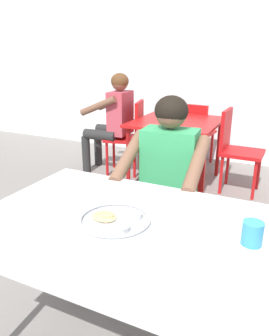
{
  "coord_description": "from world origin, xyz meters",
  "views": [
    {
      "loc": [
        0.48,
        -0.98,
        1.41
      ],
      "look_at": [
        -0.16,
        0.34,
        0.89
      ],
      "focal_mm": 35.14,
      "sensor_mm": 36.0,
      "label": 1
    }
  ],
  "objects": [
    {
      "name": "back_wall",
      "position": [
        0.0,
        3.5,
        1.7
      ],
      "size": [
        12.0,
        0.12,
        3.4
      ],
      "primitive_type": "cube",
      "color": "white",
      "rests_on": "ground"
    },
    {
      "name": "table_background_red",
      "position": [
        -0.65,
        2.41,
        0.64
      ],
      "size": [
        0.89,
        0.95,
        0.71
      ],
      "color": "#B71414",
      "rests_on": "ground"
    },
    {
      "name": "patron_background",
      "position": [
        -1.44,
        2.4,
        0.71
      ],
      "size": [
        0.57,
        0.51,
        1.19
      ],
      "color": "#262626",
      "rests_on": "ground"
    },
    {
      "name": "chair_red_left",
      "position": [
        -1.24,
        2.45,
        0.5
      ],
      "size": [
        0.5,
        0.48,
        0.88
      ],
      "color": "#AD1214",
      "rests_on": "ground"
    },
    {
      "name": "chair_red_far",
      "position": [
        -0.62,
        3.06,
        0.48
      ],
      "size": [
        0.44,
        0.44,
        0.81
      ],
      "color": "red",
      "rests_on": "ground"
    },
    {
      "name": "thali_tray",
      "position": [
        -0.12,
        0.08,
        0.76
      ],
      "size": [
        0.3,
        0.3,
        0.03
      ],
      "color": "#B7BABF",
      "rests_on": "table_foreground"
    },
    {
      "name": "diner_foreground",
      "position": [
        -0.17,
        0.8,
        0.7
      ],
      "size": [
        0.52,
        0.57,
        1.17
      ],
      "color": "#313131",
      "rests_on": "ground"
    },
    {
      "name": "drinking_cup",
      "position": [
        0.41,
        0.15,
        0.79
      ],
      "size": [
        0.08,
        0.08,
        0.09
      ],
      "color": "#338CBF",
      "rests_on": "table_foreground"
    },
    {
      "name": "table_foreground",
      "position": [
        -0.1,
        0.09,
        0.68
      ],
      "size": [
        1.24,
        0.89,
        0.74
      ],
      "color": "silver",
      "rests_on": "ground"
    },
    {
      "name": "chair_red_right",
      "position": [
        -0.02,
        2.44,
        0.5
      ],
      "size": [
        0.42,
        0.4,
        0.86
      ],
      "color": "red",
      "rests_on": "ground"
    },
    {
      "name": "chair_foreground",
      "position": [
        -0.19,
        1.02,
        0.48
      ],
      "size": [
        0.42,
        0.41,
        0.82
      ],
      "color": "red",
      "rests_on": "ground"
    }
  ]
}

